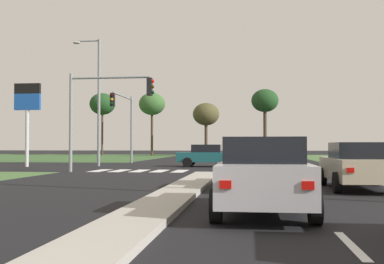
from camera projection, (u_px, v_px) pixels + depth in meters
name	position (u px, v px, depth m)	size (l,w,h in m)	color
ground_plane	(219.00, 167.00, 31.09)	(200.00, 200.00, 0.00)	black
grass_verge_far_left	(27.00, 157.00, 58.52)	(35.00, 35.00, 0.01)	#385B2D
median_island_near	(170.00, 198.00, 12.24)	(1.20, 22.00, 0.14)	#ADA89E
median_island_far	(233.00, 157.00, 55.89)	(1.20, 36.00, 0.14)	#ADA89E
lane_dash_near	(351.00, 245.00, 6.74)	(0.14, 2.00, 0.01)	silver
lane_dash_second	(304.00, 198.00, 12.69)	(0.14, 2.00, 0.01)	silver
lane_dash_third	(287.00, 181.00, 18.64)	(0.14, 2.00, 0.01)	silver
lane_dash_fourth	(278.00, 173.00, 24.59)	(0.14, 2.00, 0.01)	silver
lane_dash_fifth	(272.00, 167.00, 30.55)	(0.14, 2.00, 0.01)	silver
stop_bar_near	(285.00, 174.00, 23.68)	(6.40, 0.50, 0.01)	silver
crosswalk_bar_near	(100.00, 171.00, 26.71)	(0.70, 2.80, 0.01)	silver
crosswalk_bar_second	(120.00, 171.00, 26.57)	(0.70, 2.80, 0.01)	silver
crosswalk_bar_third	(140.00, 171.00, 26.43)	(0.70, 2.80, 0.01)	silver
crosswalk_bar_fourth	(160.00, 171.00, 26.29)	(0.70, 2.80, 0.01)	silver
crosswalk_bar_fifth	(180.00, 171.00, 26.15)	(0.70, 2.80, 0.01)	silver
car_black_near	(259.00, 166.00, 15.58)	(1.94, 4.25, 1.49)	black
car_beige_second	(358.00, 165.00, 15.37)	(2.05, 4.50, 1.53)	#BCAD8E
car_teal_third	(208.00, 155.00, 31.83)	(4.26, 2.08, 1.49)	#19565B
car_silver_fourth	(263.00, 175.00, 9.90)	(2.01, 4.28, 1.60)	#B7B7BC
traffic_signal_near_left	(102.00, 104.00, 25.36)	(4.71, 0.32, 5.34)	gray
traffic_signal_far_left	(125.00, 115.00, 36.53)	(0.32, 5.77, 5.46)	gray
street_lamp_second	(97.00, 95.00, 32.74)	(2.00, 0.28, 8.85)	gray
pedestrian_at_median	(231.00, 148.00, 44.08)	(0.34, 0.34, 1.67)	#335184
fuel_price_totem	(27.00, 106.00, 31.75)	(1.80, 0.24, 5.63)	silver
treeline_near	(102.00, 104.00, 68.49)	(3.71, 3.71, 9.05)	#423323
treeline_second	(152.00, 104.00, 66.03)	(3.68, 3.68, 8.83)	#423323
treeline_third	(206.00, 115.00, 64.02)	(3.60, 3.60, 7.22)	#423323
treeline_fourth	(265.00, 102.00, 63.27)	(3.64, 3.64, 9.02)	#423323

